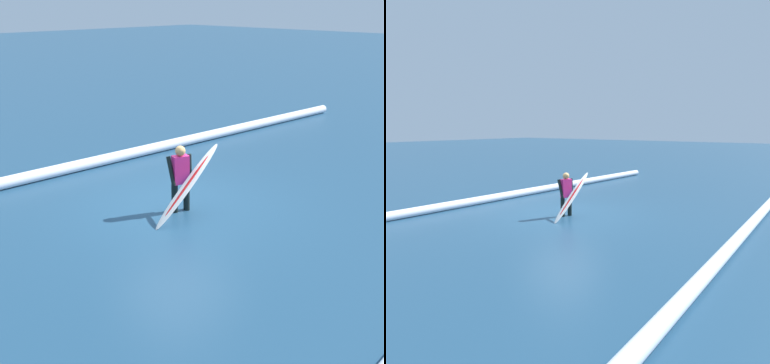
{
  "view_description": "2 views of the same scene",
  "coord_description": "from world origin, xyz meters",
  "views": [
    {
      "loc": [
        7.05,
        7.52,
        4.29
      ],
      "look_at": [
        0.75,
        1.22,
        1.04
      ],
      "focal_mm": 46.72,
      "sensor_mm": 36.0,
      "label": 1
    },
    {
      "loc": [
        9.87,
        7.95,
        2.97
      ],
      "look_at": [
        0.15,
        0.78,
        1.18
      ],
      "focal_mm": 35.33,
      "sensor_mm": 36.0,
      "label": 2
    }
  ],
  "objects": [
    {
      "name": "surfboard",
      "position": [
        0.31,
        0.64,
        0.71
      ],
      "size": [
        1.83,
        0.3,
        1.43
      ],
      "color": "white",
      "rests_on": "ground_plane"
    },
    {
      "name": "wave_crest_foreground",
      "position": [
        1.98,
        -3.65,
        0.15
      ],
      "size": [
        25.74,
        1.86,
        0.3
      ],
      "primitive_type": "cylinder",
      "rotation": [
        0.0,
        1.57,
        -0.06
      ],
      "color": "white",
      "rests_on": "ground_plane"
    },
    {
      "name": "ground_plane",
      "position": [
        0.0,
        0.0,
        0.0
      ],
      "size": [
        124.5,
        124.5,
        0.0
      ],
      "primitive_type": "plane",
      "color": "navy"
    },
    {
      "name": "surfer",
      "position": [
        0.19,
        0.31,
        0.81
      ],
      "size": [
        0.5,
        0.35,
        1.46
      ],
      "rotation": [
        0.0,
        0.0,
        5.95
      ],
      "color": "black",
      "rests_on": "ground_plane"
    }
  ]
}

